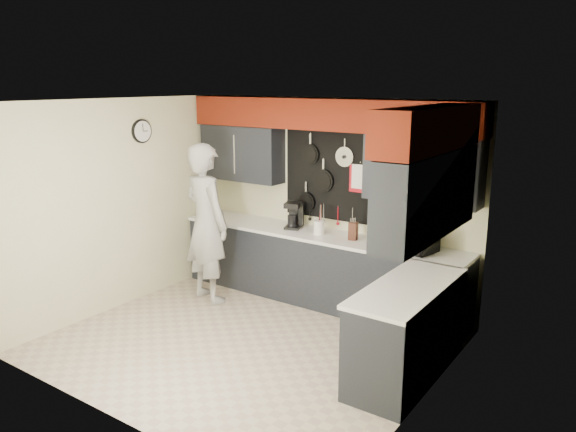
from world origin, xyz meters
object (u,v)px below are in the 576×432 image
Objects in this scene: person at (207,223)px; coffee_maker at (294,215)px; microwave at (412,238)px; utensil_crock at (319,227)px; knife_block at (353,231)px.

coffee_maker is at bearing -122.10° from person.
person is (-2.48, -0.71, -0.04)m from microwave.
utensil_crock is at bearing -135.83° from person.
microwave is at bearing 0.00° from utensil_crock.
coffee_maker reaches higher than utensil_crock.
microwave is 0.26× the size of person.
utensil_crock is at bearing -28.62° from coffee_maker.
coffee_maker is 1.14m from person.
microwave is 1.24m from utensil_crock.
utensil_crock is at bearing 170.61° from knife_block.
knife_block is 1.27× the size of utensil_crock.
microwave is 2.40× the size of knife_block.
microwave reaches higher than utensil_crock.
utensil_crock is (-0.48, -0.01, -0.02)m from knife_block.
person is at bearing -167.60° from knife_block.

